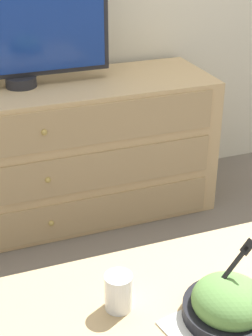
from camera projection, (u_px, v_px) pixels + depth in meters
ground_plane at (49, 188)px, 2.59m from camera, size 12.00×12.00×0.00m
dresser at (37, 156)px, 2.21m from camera, size 1.54×0.45×0.61m
tv at (15, 20)px, 1.97m from camera, size 0.74×0.13×0.51m
coffee_table at (169, 330)px, 1.24m from camera, size 0.85×0.50×0.43m
takeout_bowl at (229, 304)px, 1.16m from camera, size 0.21×0.21×0.18m
drink_cup at (119, 294)px, 1.19m from camera, size 0.07×0.07×0.09m
napkin at (201, 330)px, 1.14m from camera, size 0.17×0.17×0.00m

